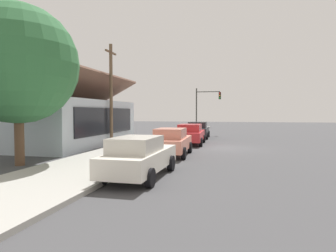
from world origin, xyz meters
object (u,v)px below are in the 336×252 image
at_px(car_coral, 172,142).
at_px(car_charcoal, 198,130).
at_px(car_cherry, 190,134).
at_px(shade_tree, 18,64).
at_px(utility_pole_wooden, 111,93).
at_px(traffic_light_main, 206,103).
at_px(car_ivory, 139,157).
at_px(fire_hydrant_red, 173,137).

xyz_separation_m(car_coral, car_charcoal, (12.26, 0.02, 0.00)).
relative_size(car_coral, car_cherry, 0.93).
distance_m(shade_tree, utility_pole_wooden, 8.84).
height_order(car_coral, traffic_light_main, traffic_light_main).
distance_m(car_ivory, shade_tree, 7.57).
xyz_separation_m(car_cherry, car_charcoal, (5.91, 0.15, -0.00)).
bearing_deg(car_charcoal, car_cherry, 179.26).
relative_size(car_cherry, car_charcoal, 1.07).
bearing_deg(fire_hydrant_red, shade_tree, 158.30).
bearing_deg(car_cherry, utility_pole_wooden, 110.66).
bearing_deg(shade_tree, fire_hydrant_red, -21.70).
relative_size(car_ivory, car_cherry, 1.00).
bearing_deg(traffic_light_main, fire_hydrant_red, 170.39).
xyz_separation_m(car_ivory, shade_tree, (1.35, 6.34, 3.91)).
distance_m(car_charcoal, fire_hydrant_red, 5.03).
bearing_deg(car_ivory, traffic_light_main, 0.81).
bearing_deg(fire_hydrant_red, utility_pole_wooden, 130.51).
bearing_deg(car_charcoal, traffic_light_main, -4.99).
bearing_deg(car_coral, fire_hydrant_red, 9.11).
distance_m(car_coral, shade_tree, 8.78).
bearing_deg(car_charcoal, shade_tree, 157.51).
distance_m(car_charcoal, utility_pole_wooden, 10.33).
xyz_separation_m(utility_pole_wooden, fire_hydrant_red, (3.42, -4.00, -3.43)).
xyz_separation_m(car_ivory, fire_hydrant_red, (13.53, 1.49, -0.32)).
distance_m(car_coral, traffic_light_main, 17.46).
relative_size(car_coral, fire_hydrant_red, 6.35).
bearing_deg(shade_tree, car_cherry, -30.09).
relative_size(car_coral, shade_tree, 0.60).
xyz_separation_m(car_charcoal, fire_hydrant_red, (-4.81, 1.42, -0.32)).
height_order(car_coral, shade_tree, shade_tree).
bearing_deg(car_coral, shade_tree, 125.17).
bearing_deg(shade_tree, utility_pole_wooden, -5.52).
distance_m(car_ivory, fire_hydrant_red, 13.62).
distance_m(car_ivory, car_coral, 6.08).
height_order(car_ivory, traffic_light_main, traffic_light_main).
relative_size(car_coral, car_charcoal, 0.99).
distance_m(car_ivory, car_cherry, 12.43).
height_order(traffic_light_main, fire_hydrant_red, traffic_light_main).
bearing_deg(car_coral, car_cherry, -3.06).
bearing_deg(traffic_light_main, shade_tree, 163.51).
xyz_separation_m(car_cherry, fire_hydrant_red, (1.10, 1.57, -0.32)).
distance_m(car_cherry, car_charcoal, 5.91).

